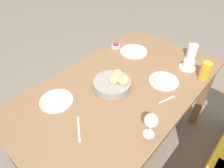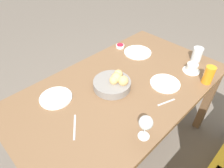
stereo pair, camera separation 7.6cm
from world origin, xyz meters
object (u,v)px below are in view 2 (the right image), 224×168
object	(u,v)px
water_tumbler	(197,54)
knife_silver	(75,127)
coffee_cup	(192,68)
plate_near_left	(138,52)
wine_glass	(146,123)
spoon_coffee	(166,102)
plate_near_right	(56,98)
jam_bowl_berry	(120,46)
juice_glass	(209,75)
bread_basket	(114,83)
plate_far_center	(165,83)

from	to	relation	value
water_tumbler	knife_silver	bearing A→B (deg)	-7.65
coffee_cup	knife_silver	xyz separation A→B (m)	(0.96, -0.20, -0.03)
plate_near_left	water_tumbler	bearing A→B (deg)	120.89
wine_glass	spoon_coffee	xyz separation A→B (m)	(-0.31, -0.06, -0.11)
plate_near_right	knife_silver	world-z (taller)	plate_near_right
jam_bowl_berry	knife_silver	bearing A→B (deg)	27.58
juice_glass	jam_bowl_berry	distance (m)	0.78
plate_near_right	spoon_coffee	xyz separation A→B (m)	(-0.49, 0.53, -0.00)
bread_basket	knife_silver	size ratio (longest dim) A/B	1.78
plate_far_center	water_tumbler	xyz separation A→B (m)	(-0.43, 0.00, 0.05)
coffee_cup	knife_silver	bearing A→B (deg)	-11.73
juice_glass	knife_silver	bearing A→B (deg)	-20.49
plate_near_left	juice_glass	world-z (taller)	juice_glass
coffee_cup	knife_silver	distance (m)	0.98
bread_basket	jam_bowl_berry	bearing A→B (deg)	-141.11
plate_far_center	juice_glass	size ratio (longest dim) A/B	1.59
jam_bowl_berry	bread_basket	bearing A→B (deg)	38.89
juice_glass	wine_glass	size ratio (longest dim) A/B	0.85
plate_near_left	juice_glass	distance (m)	0.61
plate_near_left	water_tumbler	size ratio (longest dim) A/B	2.01
bread_basket	coffee_cup	size ratio (longest dim) A/B	2.03
bread_basket	water_tumbler	world-z (taller)	water_tumbler
plate_near_right	juice_glass	world-z (taller)	juice_glass
plate_near_right	water_tumbler	xyz separation A→B (m)	(-1.06, 0.42, 0.05)
bread_basket	knife_silver	bearing A→B (deg)	12.35
plate_far_center	jam_bowl_berry	world-z (taller)	jam_bowl_berry
spoon_coffee	plate_far_center	bearing A→B (deg)	-143.39
bread_basket	juice_glass	size ratio (longest dim) A/B	1.95
bread_basket	plate_near_left	size ratio (longest dim) A/B	1.11
water_tumbler	coffee_cup	xyz separation A→B (m)	(0.16, 0.05, -0.03)
plate_near_right	plate_far_center	world-z (taller)	same
plate_near_left	plate_far_center	xyz separation A→B (m)	(0.18, 0.41, 0.00)
plate_near_right	coffee_cup	distance (m)	1.02
water_tumbler	coffee_cup	world-z (taller)	water_tumbler
plate_near_left	spoon_coffee	bearing A→B (deg)	57.23
plate_near_left	knife_silver	xyz separation A→B (m)	(0.87, 0.26, -0.00)
jam_bowl_berry	knife_silver	world-z (taller)	jam_bowl_berry
plate_near_right	knife_silver	size ratio (longest dim) A/B	1.46
bread_basket	plate_near_left	xyz separation A→B (m)	(-0.47, -0.17, -0.03)
knife_silver	jam_bowl_berry	bearing A→B (deg)	-152.42
juice_glass	plate_near_right	bearing A→B (deg)	-35.55
plate_far_center	knife_silver	size ratio (longest dim) A/B	1.45
plate_near_right	jam_bowl_berry	distance (m)	0.79
bread_basket	wine_glass	bearing A→B (deg)	67.17
bread_basket	jam_bowl_berry	xyz separation A→B (m)	(-0.43, -0.34, -0.03)
juice_glass	plate_near_left	bearing A→B (deg)	-86.01
water_tumbler	knife_silver	distance (m)	1.13
bread_basket	plate_near_right	distance (m)	0.40
wine_glass	bread_basket	bearing A→B (deg)	-112.83
coffee_cup	plate_near_left	bearing A→B (deg)	-79.18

